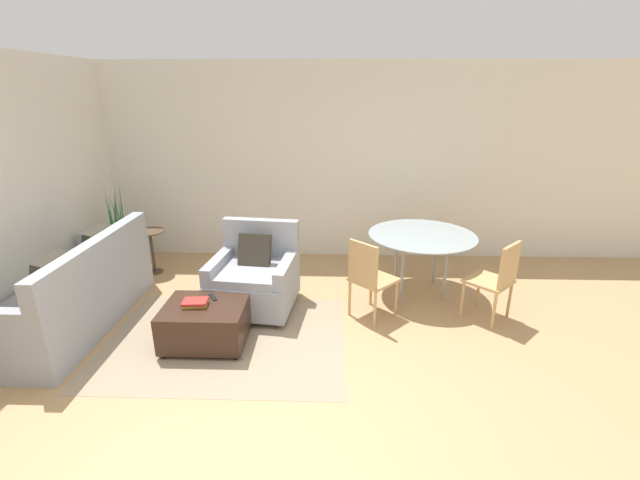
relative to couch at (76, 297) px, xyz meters
The scene contains 14 objects.
ground_plane 2.60m from the couch, 26.71° to the right, with size 20.00×20.00×0.00m, color tan.
wall_back 3.33m from the couch, 43.13° to the left, with size 12.00×0.06×2.75m.
wall_left 1.24m from the couch, 148.61° to the left, with size 0.06×12.00×2.75m.
area_rug 1.68m from the couch, ahead, with size 2.37×1.77×0.01m.
couch is the anchor object (origin of this frame).
armchair 1.86m from the couch, 14.38° to the left, with size 0.99×0.98×0.95m.
ottoman 1.49m from the couch, 11.81° to the right, with size 0.78×0.64×0.41m.
book_stack 1.41m from the couch, 12.72° to the right, with size 0.24×0.18×0.06m.
tv_remote_primary 1.50m from the couch, ahead, with size 0.12×0.16×0.01m.
potted_plant 1.45m from the couch, 97.99° to the left, with size 0.34×0.34×1.27m.
side_table 1.40m from the couch, 79.64° to the left, with size 0.38×0.38×0.60m.
dining_table 3.87m from the couch, 13.54° to the left, with size 1.27×1.27×0.75m.
dining_chair_near_left 3.09m from the couch, ahead, with size 0.59×0.59×0.90m.
dining_chair_near_right 4.43m from the couch, ahead, with size 0.59×0.59×0.90m.
Camera 1 is at (0.38, -2.77, 2.37)m, focal length 24.00 mm.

